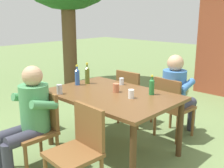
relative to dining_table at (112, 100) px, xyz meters
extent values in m
plane|color=#6B844C|center=(0.00, 0.00, -0.67)|extent=(24.00, 24.00, 0.00)
cube|color=brown|center=(0.00, 0.00, 0.07)|extent=(1.57, 1.06, 0.04)
cylinder|color=#4C311A|center=(-0.71, -0.45, -0.31)|extent=(0.07, 0.07, 0.72)
cylinder|color=#4C311A|center=(0.71, -0.45, -0.31)|extent=(0.07, 0.07, 0.72)
cylinder|color=#4C311A|center=(-0.71, 0.45, -0.31)|extent=(0.07, 0.07, 0.72)
cylinder|color=#4C311A|center=(0.71, 0.45, -0.31)|extent=(0.07, 0.07, 0.72)
cube|color=brown|center=(-0.35, -0.91, -0.24)|extent=(0.46, 0.46, 0.04)
cube|color=brown|center=(-0.34, -0.71, -0.01)|extent=(0.42, 0.06, 0.42)
cylinder|color=brown|center=(-0.55, -1.09, -0.47)|extent=(0.04, 0.04, 0.41)
cylinder|color=brown|center=(-0.17, -1.11, -0.47)|extent=(0.04, 0.04, 0.41)
cylinder|color=brown|center=(-0.53, -0.71, -0.47)|extent=(0.04, 0.04, 0.41)
cylinder|color=brown|center=(-0.15, -0.73, -0.47)|extent=(0.04, 0.04, 0.41)
cube|color=brown|center=(0.35, 0.91, -0.24)|extent=(0.47, 0.47, 0.04)
cube|color=brown|center=(0.34, 0.71, -0.01)|extent=(0.42, 0.07, 0.42)
cylinder|color=brown|center=(0.56, 1.09, -0.47)|extent=(0.04, 0.04, 0.41)
cylinder|color=brown|center=(0.18, 1.11, -0.47)|extent=(0.04, 0.04, 0.41)
cylinder|color=brown|center=(0.53, 0.71, -0.47)|extent=(0.04, 0.04, 0.41)
cylinder|color=brown|center=(0.15, 0.74, -0.47)|extent=(0.04, 0.04, 0.41)
cube|color=brown|center=(0.35, -0.91, -0.24)|extent=(0.47, 0.47, 0.04)
cube|color=brown|center=(0.37, -0.71, -0.01)|extent=(0.42, 0.07, 0.42)
cylinder|color=brown|center=(0.18, -0.71, -0.47)|extent=(0.04, 0.04, 0.41)
cube|color=brown|center=(-0.35, 0.91, -0.24)|extent=(0.46, 0.46, 0.04)
cube|color=brown|center=(-0.35, 0.71, -0.01)|extent=(0.42, 0.05, 0.42)
cylinder|color=brown|center=(-0.17, 1.11, -0.47)|extent=(0.04, 0.04, 0.41)
cylinder|color=brown|center=(-0.55, 1.09, -0.47)|extent=(0.04, 0.04, 0.41)
cylinder|color=brown|center=(-0.16, 0.73, -0.47)|extent=(0.04, 0.04, 0.41)
cylinder|color=brown|center=(-0.54, 0.71, -0.47)|extent=(0.04, 0.04, 0.41)
cylinder|color=#4C935B|center=(-0.35, -0.86, 0.04)|extent=(0.32, 0.32, 0.52)
sphere|color=tan|center=(-0.35, -0.86, 0.40)|extent=(0.22, 0.22, 0.22)
cylinder|color=#383847|center=(-0.44, -1.06, -0.22)|extent=(0.14, 0.40, 0.14)
cylinder|color=#383847|center=(-0.44, -1.26, -0.45)|extent=(0.11, 0.11, 0.45)
cylinder|color=#4C935B|center=(-0.54, -0.86, 0.11)|extent=(0.09, 0.31, 0.16)
cylinder|color=#383847|center=(-0.26, -1.06, -0.22)|extent=(0.14, 0.40, 0.14)
cylinder|color=#383847|center=(-0.26, -1.26, -0.45)|extent=(0.11, 0.11, 0.45)
cylinder|color=#4C935B|center=(-0.16, -0.86, 0.11)|extent=(0.09, 0.31, 0.16)
cylinder|color=#3D70B2|center=(0.35, 0.86, 0.04)|extent=(0.32, 0.32, 0.52)
sphere|color=tan|center=(0.35, 0.86, 0.40)|extent=(0.22, 0.22, 0.22)
cylinder|color=#383847|center=(0.44, 1.06, -0.22)|extent=(0.14, 0.40, 0.14)
cylinder|color=#383847|center=(0.44, 1.26, -0.45)|extent=(0.11, 0.11, 0.45)
cylinder|color=#3D70B2|center=(0.54, 0.86, 0.11)|extent=(0.09, 0.31, 0.16)
cylinder|color=#383847|center=(0.26, 1.06, -0.22)|extent=(0.14, 0.40, 0.14)
cylinder|color=#383847|center=(0.26, 1.26, -0.45)|extent=(0.11, 0.11, 0.45)
cylinder|color=#3D70B2|center=(0.16, 0.86, 0.11)|extent=(0.09, 0.31, 0.16)
cylinder|color=#566623|center=(-0.59, 0.12, 0.19)|extent=(0.06, 0.06, 0.21)
cone|color=#566623|center=(-0.59, 0.12, 0.31)|extent=(0.06, 0.06, 0.03)
cylinder|color=#566623|center=(-0.59, 0.12, 0.34)|extent=(0.03, 0.03, 0.03)
cylinder|color=yellow|center=(-0.59, 0.12, 0.37)|extent=(0.03, 0.03, 0.02)
cylinder|color=#287A38|center=(0.38, 0.30, 0.17)|extent=(0.06, 0.06, 0.17)
cone|color=#287A38|center=(0.38, 0.30, 0.27)|extent=(0.06, 0.06, 0.02)
cylinder|color=#287A38|center=(0.38, 0.30, 0.30)|extent=(0.03, 0.03, 0.02)
cylinder|color=yellow|center=(0.38, 0.30, 0.32)|extent=(0.03, 0.03, 0.02)
cylinder|color=#2D56A3|center=(-0.63, -0.03, 0.19)|extent=(0.06, 0.06, 0.20)
cone|color=#2D56A3|center=(-0.63, -0.03, 0.30)|extent=(0.06, 0.06, 0.03)
cylinder|color=#2D56A3|center=(-0.63, -0.03, 0.33)|extent=(0.03, 0.03, 0.03)
cylinder|color=yellow|center=(-0.63, -0.03, 0.36)|extent=(0.03, 0.03, 0.02)
cylinder|color=#BC6B47|center=(-0.01, 0.08, 0.14)|extent=(0.08, 0.08, 0.11)
cylinder|color=#B2B7BC|center=(-0.45, -0.45, 0.14)|extent=(0.07, 0.07, 0.12)
cylinder|color=silver|center=(-0.19, 0.40, 0.13)|extent=(0.06, 0.06, 0.09)
cylinder|color=white|center=(0.29, 0.01, 0.14)|extent=(0.07, 0.07, 0.10)
cube|color=#47663D|center=(-1.24, -0.22, -0.45)|extent=(0.30, 0.17, 0.45)
cube|color=#395130|center=(-1.24, -0.34, -0.53)|extent=(0.21, 0.06, 0.20)
cylinder|color=brown|center=(-2.75, 1.52, 0.51)|extent=(0.31, 0.31, 2.36)
camera|label=1|loc=(2.21, -2.34, 1.05)|focal=43.89mm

